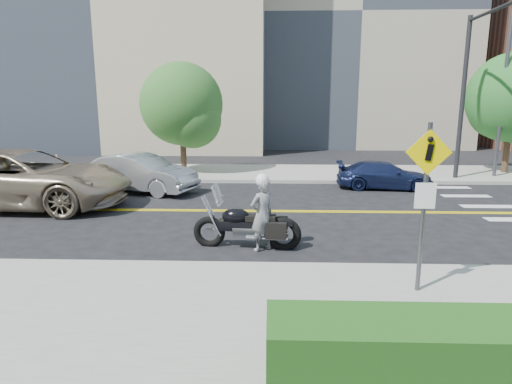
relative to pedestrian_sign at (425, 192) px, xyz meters
The scene contains 13 objects.
ground_plane 7.83m from the pedestrian_sign, 123.64° to the left, with size 120.00×120.00×0.00m, color black.
sidewalk_near 4.75m from the pedestrian_sign, 164.21° to the right, with size 60.00×5.00×0.15m, color #9E9B91.
sidewalk_far 14.56m from the pedestrian_sign, 106.91° to the left, with size 60.00×5.00×0.15m, color #9E9B91.
building_mid 33.51m from the pedestrian_sign, 83.29° to the left, with size 18.00×14.00×20.00m, color #A39984.
lamp_post 15.16m from the pedestrian_sign, 58.67° to the left, with size 0.16×0.16×8.00m, color #4C4C51.
traffic_light 13.06m from the pedestrian_sign, 63.01° to the left, with size 0.28×4.50×7.00m.
pedestrian_sign is the anchor object (origin of this frame).
motorcyclist 3.93m from the pedestrian_sign, 138.81° to the left, with size 0.77×0.72×1.87m.
motorcycle 4.36m from the pedestrian_sign, 140.20° to the left, with size 2.55×0.78×1.55m, color black, non-canonical shape.
suv 12.86m from the pedestrian_sign, 148.99° to the left, with size 3.25×7.05×1.96m, color tan.
parked_car_silver 12.20m from the pedestrian_sign, 130.20° to the left, with size 1.61×4.61×1.52m, color #9EA2A5.
parked_car_blue 10.59m from the pedestrian_sign, 78.83° to the left, with size 1.58×3.88×1.13m, color #19234C.
tree_far_a 15.34m from the pedestrian_sign, 117.15° to the left, with size 3.98×3.98×5.43m.
Camera 1 is at (1.53, -13.61, 3.45)m, focal length 30.00 mm.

